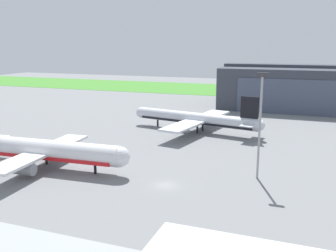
{
  "coord_description": "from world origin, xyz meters",
  "views": [
    {
      "loc": [
        23.74,
        -62.78,
        26.25
      ],
      "look_at": [
        -8.71,
        24.9,
        5.68
      ],
      "focal_mm": 40.32,
      "sensor_mm": 36.0,
      "label": 1
    }
  ],
  "objects_px": {
    "maintenance_hangar": "(311,88)",
    "apron_light_mast": "(260,118)",
    "airliner_far_right": "(196,119)",
    "airliner_near_right": "(45,151)"
  },
  "relations": [
    {
      "from": "maintenance_hangar",
      "to": "apron_light_mast",
      "type": "xyz_separation_m",
      "value": [
        -9.36,
        -91.0,
        3.66
      ]
    },
    {
      "from": "airliner_far_right",
      "to": "apron_light_mast",
      "type": "bearing_deg",
      "value": -56.67
    },
    {
      "from": "airliner_far_right",
      "to": "apron_light_mast",
      "type": "xyz_separation_m",
      "value": [
        22.78,
        -34.64,
        8.19
      ]
    },
    {
      "from": "maintenance_hangar",
      "to": "airliner_far_right",
      "type": "relative_size",
      "value": 1.67
    },
    {
      "from": "apron_light_mast",
      "to": "airliner_far_right",
      "type": "bearing_deg",
      "value": 123.33
    },
    {
      "from": "maintenance_hangar",
      "to": "airliner_far_right",
      "type": "xyz_separation_m",
      "value": [
        -32.14,
        -56.35,
        -4.53
      ]
    },
    {
      "from": "maintenance_hangar",
      "to": "airliner_far_right",
      "type": "height_order",
      "value": "maintenance_hangar"
    },
    {
      "from": "airliner_far_right",
      "to": "apron_light_mast",
      "type": "height_order",
      "value": "apron_light_mast"
    },
    {
      "from": "maintenance_hangar",
      "to": "airliner_near_right",
      "type": "relative_size",
      "value": 1.82
    },
    {
      "from": "airliner_near_right",
      "to": "airliner_far_right",
      "type": "bearing_deg",
      "value": 65.19
    }
  ]
}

